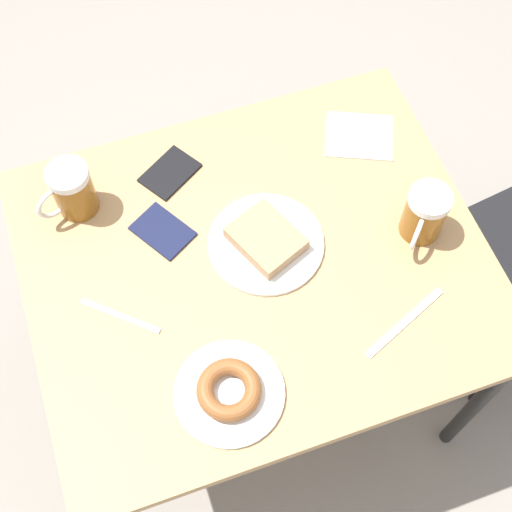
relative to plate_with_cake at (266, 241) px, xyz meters
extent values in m
plane|color=gray|center=(0.03, -0.03, -0.72)|extent=(8.00, 8.00, 0.00)
cube|color=tan|center=(0.03, -0.03, -0.03)|extent=(0.82, 0.98, 0.03)
cylinder|color=black|center=(-0.34, -0.48, -0.38)|extent=(0.04, 0.04, 0.67)
cylinder|color=black|center=(-0.34, 0.42, -0.38)|extent=(0.04, 0.04, 0.67)
cylinder|color=black|center=(0.40, 0.42, -0.38)|extent=(0.04, 0.04, 0.67)
cylinder|color=black|center=(-0.02, 0.49, -0.50)|extent=(0.03, 0.03, 0.43)
cylinder|color=black|center=(0.32, 0.54, -0.50)|extent=(0.03, 0.03, 0.43)
cylinder|color=white|center=(0.00, 0.00, -0.01)|extent=(0.25, 0.25, 0.01)
cube|color=tan|center=(0.00, 0.00, 0.01)|extent=(0.18, 0.16, 0.03)
cylinder|color=white|center=(0.29, -0.18, -0.01)|extent=(0.22, 0.22, 0.01)
torus|color=brown|center=(0.29, -0.18, 0.01)|extent=(0.13, 0.13, 0.03)
cylinder|color=#8C5619|center=(-0.23, -0.36, 0.04)|extent=(0.09, 0.09, 0.11)
cylinder|color=white|center=(-0.23, -0.36, 0.11)|extent=(0.09, 0.09, 0.02)
torus|color=silver|center=(-0.21, -0.41, 0.05)|extent=(0.04, 0.08, 0.08)
cylinder|color=#8C5619|center=(0.07, 0.33, 0.04)|extent=(0.09, 0.09, 0.11)
cylinder|color=white|center=(0.07, 0.33, 0.11)|extent=(0.09, 0.09, 0.02)
torus|color=silver|center=(0.11, 0.30, 0.05)|extent=(0.07, 0.06, 0.08)
cube|color=white|center=(-0.20, 0.31, -0.01)|extent=(0.18, 0.20, 0.00)
cube|color=silver|center=(0.06, -0.34, -0.01)|extent=(0.13, 0.14, 0.00)
cube|color=silver|center=(0.27, 0.21, -0.01)|extent=(0.10, 0.21, 0.00)
cube|color=#141938|center=(-0.10, -0.20, -0.01)|extent=(0.15, 0.14, 0.01)
cube|color=black|center=(-0.25, -0.15, -0.01)|extent=(0.14, 0.15, 0.01)
camera|label=1|loc=(0.70, -0.27, 1.33)|focal=50.00mm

